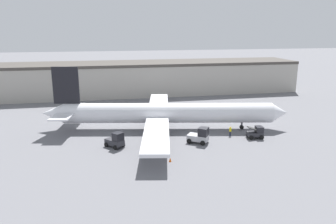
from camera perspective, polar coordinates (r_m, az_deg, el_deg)
The scene contains 8 objects.
ground_plane at distance 56.85m, azimuth 0.00°, elevation -3.02°, with size 400.00×400.00×0.00m, color slate.
terminal_building at distance 87.78m, azimuth -3.05°, elevation 6.00°, with size 78.12×13.46×8.35m.
airplane at distance 56.06m, azimuth -1.07°, elevation -0.23°, with size 41.89×36.05×10.86m.
ground_crew_worker at distance 54.08m, azimuth 10.80°, elevation -3.24°, with size 0.36×0.36×1.64m.
baggage_tug at distance 48.76m, azimuth -9.10°, elevation -4.92°, with size 3.07×3.16×2.36m.
belt_loader_truck at distance 54.03m, azimuth 15.08°, elevation -3.47°, with size 2.56×2.05×1.89m.
pushback_tug at distance 50.13m, azimuth 5.53°, elevation -4.16°, with size 3.54×3.32×2.49m.
safety_cone_near at distance 43.44m, azimuth 0.38°, elevation -8.30°, with size 0.36×0.36×0.55m.
Camera 1 is at (-10.80, -53.13, 17.10)m, focal length 35.00 mm.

